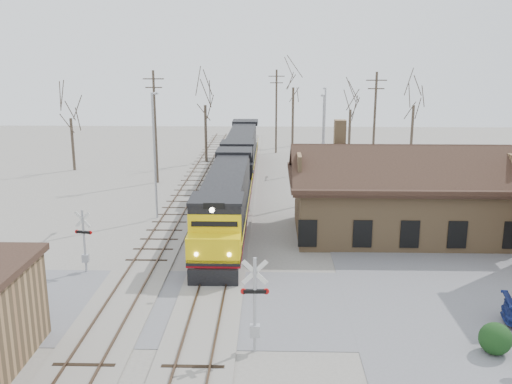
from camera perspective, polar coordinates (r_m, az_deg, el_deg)
ground at (r=29.82m, az=-4.75°, el=-11.23°), size 140.00×140.00×0.00m
road at (r=29.81m, az=-4.75°, el=-11.20°), size 60.00×9.00×0.03m
track_main at (r=43.77m, az=-2.63°, el=-2.75°), size 3.40×90.00×0.24m
track_siding at (r=44.32m, az=-8.45°, el=-2.68°), size 3.40×90.00×0.24m
depot at (r=41.10m, az=13.93°, el=-0.89°), size 15.20×9.31×7.90m
locomotive_lead at (r=40.02m, az=-3.01°, el=-0.96°), size 3.02×20.20×4.48m
locomotive_trailing at (r=59.99m, az=-1.47°, el=4.11°), size 3.02×20.20×4.25m
crossbuck_near at (r=24.74m, az=-0.12°, el=-11.59°), size 1.23×0.32×4.31m
crossbuck_far at (r=34.71m, az=-16.79°, el=-4.90°), size 1.07×0.31×3.78m
hedge_a at (r=27.17m, az=22.82°, el=-13.37°), size 1.40×1.40×1.40m
streetlight_a at (r=43.58m, az=-10.10°, el=4.14°), size 0.25×2.04×9.66m
streetlight_b at (r=48.54m, az=6.69°, el=4.92°), size 0.25×2.04×9.10m
streetlight_c at (r=61.40m, az=6.86°, el=6.70°), size 0.25×2.04×8.84m
utility_pole_a at (r=55.96m, az=-10.03°, el=6.59°), size 2.00×0.24×10.83m
utility_pole_b at (r=71.68m, az=2.04°, el=8.19°), size 2.00×0.24×10.34m
utility_pole_c at (r=57.28m, az=11.75°, el=6.59°), size 2.00×0.24×10.65m
tree_a at (r=64.06m, az=-18.11°, el=7.83°), size 3.75×3.75×9.18m
tree_b at (r=65.32m, az=-5.13°, el=9.60°), size 4.41×4.41×10.82m
tree_c at (r=76.78m, az=3.76°, el=11.36°), size 5.23×5.23×12.82m
tree_d at (r=69.83m, az=9.45°, el=8.90°), size 3.82×3.82×9.36m
tree_e at (r=67.86m, az=15.55°, el=9.27°), size 4.39×4.39×10.74m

